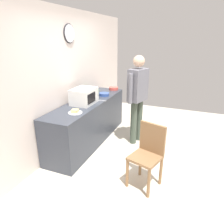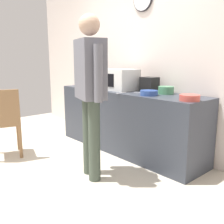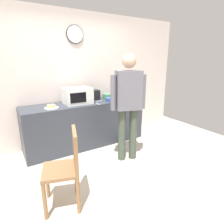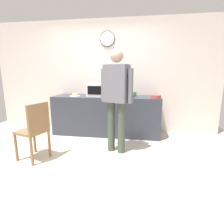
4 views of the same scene
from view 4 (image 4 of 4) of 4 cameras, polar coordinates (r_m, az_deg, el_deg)
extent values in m
plane|color=beige|center=(3.17, -8.86, -13.80)|extent=(6.00, 6.00, 0.00)
cube|color=silver|center=(4.40, -2.95, 11.10)|extent=(5.40, 0.10, 2.60)
cylinder|color=white|center=(4.38, -1.51, 22.32)|extent=(0.32, 0.03, 0.32)
cylinder|color=black|center=(4.38, -1.50, 22.31)|extent=(0.34, 0.02, 0.34)
cube|color=#333842|center=(4.11, -1.84, -1.07)|extent=(2.40, 0.62, 0.88)
cube|color=silver|center=(4.04, -4.14, 7.16)|extent=(0.50, 0.38, 0.30)
cube|color=black|center=(3.87, -5.66, 6.91)|extent=(0.30, 0.01, 0.18)
cylinder|color=white|center=(4.10, -11.70, 5.00)|extent=(0.24, 0.24, 0.01)
cube|color=#D6B975|center=(4.09, -11.72, 5.46)|extent=(0.13, 0.13, 0.05)
cylinder|color=#33519E|center=(3.83, 5.29, 5.08)|extent=(0.22, 0.22, 0.06)
cylinder|color=#C64C42|center=(3.84, 13.78, 4.82)|extent=(0.22, 0.22, 0.07)
cylinder|color=#4C8E60|center=(4.09, 6.39, 5.75)|extent=(0.20, 0.20, 0.10)
cube|color=black|center=(4.14, 2.18, 6.61)|extent=(0.22, 0.18, 0.20)
cube|color=silver|center=(3.76, -0.45, 4.57)|extent=(0.02, 0.17, 0.01)
cube|color=silver|center=(3.94, 2.04, 4.93)|extent=(0.17, 0.08, 0.01)
cylinder|color=#3E493D|center=(3.13, 3.03, -5.13)|extent=(0.13, 0.13, 0.90)
cylinder|color=#3E493D|center=(3.22, -0.23, -4.65)|extent=(0.13, 0.13, 0.90)
cube|color=slate|center=(3.04, 1.45, 9.01)|extent=(0.46, 0.35, 0.62)
cylinder|color=slate|center=(2.94, 5.88, 8.23)|extent=(0.09, 0.09, 0.56)
cylinder|color=slate|center=(3.16, -2.68, 8.55)|extent=(0.09, 0.09, 0.56)
sphere|color=#D1A889|center=(3.05, 1.50, 17.53)|extent=(0.22, 0.22, 0.22)
cylinder|color=olive|center=(3.49, -23.48, -8.25)|extent=(0.04, 0.04, 0.45)
cylinder|color=olive|center=(3.29, -28.25, -9.94)|extent=(0.04, 0.04, 0.45)
cylinder|color=olive|center=(3.24, -19.34, -9.50)|extent=(0.04, 0.04, 0.45)
cylinder|color=olive|center=(3.02, -24.23, -11.48)|extent=(0.04, 0.04, 0.45)
cube|color=olive|center=(3.17, -24.21, -5.63)|extent=(0.50, 0.50, 0.04)
cube|color=olive|center=(2.98, -22.40, -1.72)|extent=(0.16, 0.39, 0.45)
camera|label=1|loc=(4.76, -57.99, 15.30)|focal=33.21mm
camera|label=2|loc=(2.25, 62.17, 4.14)|focal=40.97mm
camera|label=3|loc=(2.30, -68.33, 12.54)|focal=30.33mm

